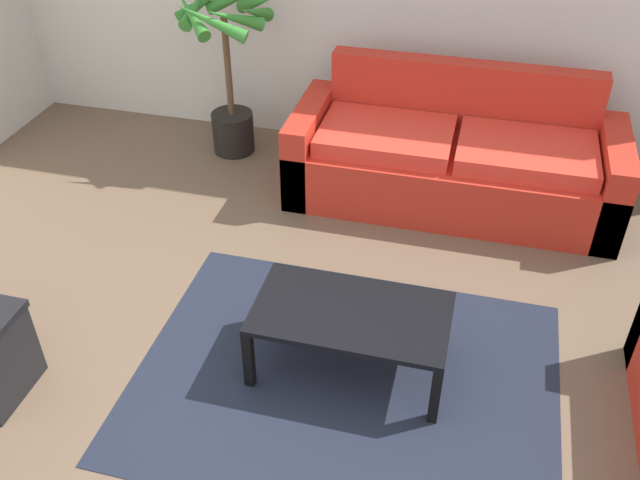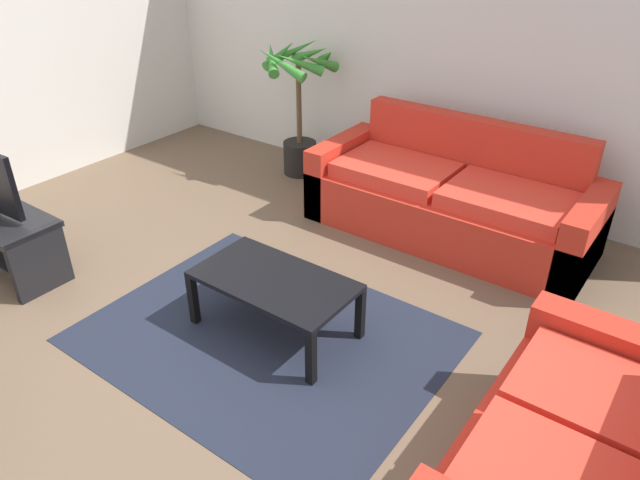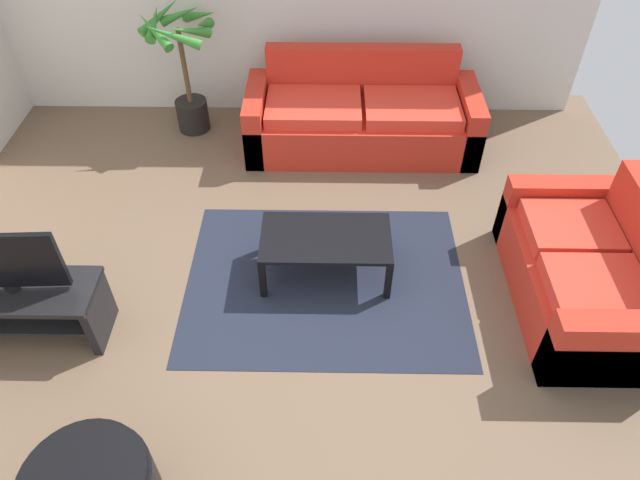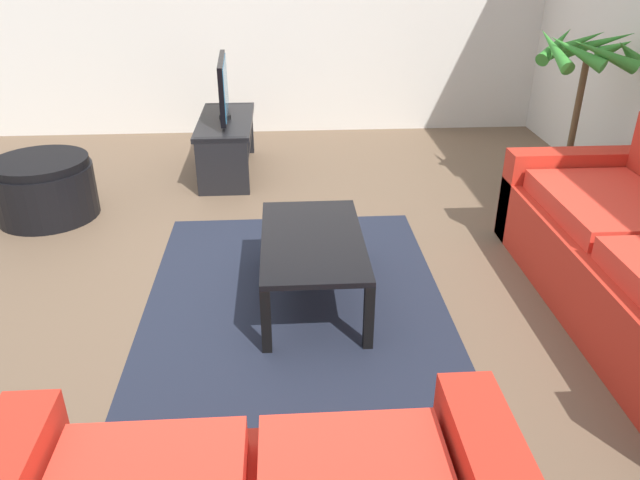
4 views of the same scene
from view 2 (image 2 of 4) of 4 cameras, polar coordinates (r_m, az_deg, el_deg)
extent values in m
plane|color=brown|center=(3.84, -12.95, -9.98)|extent=(6.60, 6.60, 0.00)
cube|color=silver|center=(5.46, 10.27, 18.36)|extent=(6.00, 0.06, 2.70)
cube|color=red|center=(4.91, 12.25, 2.61)|extent=(2.27, 0.90, 0.42)
cube|color=red|center=(5.05, 14.62, 8.69)|extent=(1.91, 0.16, 0.48)
cube|color=red|center=(5.32, 2.16, 6.70)|extent=(0.18, 0.90, 0.62)
cube|color=red|center=(4.62, 24.08, -0.01)|extent=(0.18, 0.90, 0.62)
cube|color=red|center=(4.94, 7.33, 6.72)|extent=(0.91, 0.66, 0.12)
cube|color=red|center=(4.61, 17.67, 3.66)|extent=(0.91, 0.66, 0.12)
cube|color=red|center=(3.43, 26.42, -11.85)|extent=(0.90, 0.18, 0.62)
cube|color=red|center=(3.03, 24.59, -13.39)|extent=(0.66, 0.56, 0.12)
cube|color=black|center=(4.98, -28.41, -0.20)|extent=(1.02, 0.39, 0.03)
cube|color=black|center=(4.54, -25.41, -1.92)|extent=(0.06, 0.41, 0.47)
cube|color=black|center=(3.67, -4.46, -3.90)|extent=(1.00, 0.56, 0.03)
cube|color=black|center=(3.92, -12.13, -5.60)|extent=(0.05, 0.05, 0.37)
cube|color=black|center=(3.39, -0.87, -11.32)|extent=(0.05, 0.05, 0.37)
cube|color=black|center=(4.21, -7.09, -2.38)|extent=(0.05, 0.05, 0.37)
cube|color=black|center=(3.72, 3.89, -7.08)|extent=(0.05, 0.05, 0.37)
cube|color=#1E2333|center=(3.83, -5.21, -9.24)|extent=(2.20, 1.70, 0.01)
cylinder|color=black|center=(5.99, -1.95, 7.96)|extent=(0.33, 0.33, 0.33)
cylinder|color=brown|center=(5.80, -2.04, 12.98)|extent=(0.05, 0.05, 0.77)
cone|color=#368B2F|center=(5.53, -0.09, 16.81)|extent=(0.13, 0.51, 0.27)
cone|color=#368B2F|center=(5.73, 0.65, 17.28)|extent=(0.45, 0.45, 0.29)
cone|color=#368B2F|center=(5.85, -0.91, 17.54)|extent=(0.41, 0.11, 0.24)
cone|color=#368B2F|center=(5.93, -2.66, 17.70)|extent=(0.40, 0.46, 0.28)
cone|color=#368B2F|center=(5.82, -3.86, 17.43)|extent=(0.11, 0.44, 0.25)
cone|color=#368B2F|center=(5.67, -4.66, 17.05)|extent=(0.41, 0.42, 0.27)
cone|color=#368B2F|center=(5.48, -3.79, 16.63)|extent=(0.53, 0.12, 0.28)
cone|color=#368B2F|center=(5.48, -1.94, 16.66)|extent=(0.39, 0.37, 0.25)
camera|label=1|loc=(1.59, -74.69, 23.73)|focal=39.12mm
camera|label=3|loc=(2.42, -92.78, 26.94)|focal=32.34mm
camera|label=4|loc=(2.39, 58.18, 2.68)|focal=34.17mm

